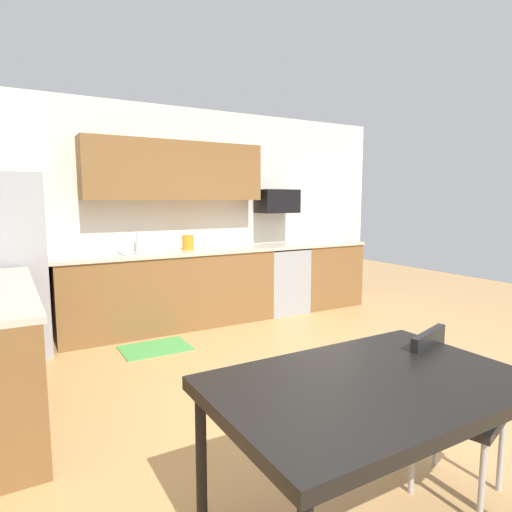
{
  "coord_description": "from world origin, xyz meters",
  "views": [
    {
      "loc": [
        -2.15,
        -2.71,
        1.56
      ],
      "look_at": [
        0.0,
        1.0,
        1.0
      ],
      "focal_mm": 30.68,
      "sensor_mm": 36.0,
      "label": 1
    }
  ],
  "objects_px": {
    "refrigerator": "(3,266)",
    "chair_near_table": "(446,398)",
    "microwave": "(277,201)",
    "dining_table": "(370,393)",
    "kettle": "(188,243)",
    "oven_range": "(281,279)"
  },
  "relations": [
    {
      "from": "dining_table",
      "to": "kettle",
      "type": "relative_size",
      "value": 7.0
    },
    {
      "from": "dining_table",
      "to": "microwave",
      "type": "bearing_deg",
      "value": 62.71
    },
    {
      "from": "microwave",
      "to": "dining_table",
      "type": "relative_size",
      "value": 0.39
    },
    {
      "from": "chair_near_table",
      "to": "kettle",
      "type": "distance_m",
      "value": 3.7
    },
    {
      "from": "kettle",
      "to": "microwave",
      "type": "bearing_deg",
      "value": 2.14
    },
    {
      "from": "microwave",
      "to": "chair_near_table",
      "type": "xyz_separation_m",
      "value": [
        -1.31,
        -3.71,
        -1.03
      ]
    },
    {
      "from": "dining_table",
      "to": "refrigerator",
      "type": "bearing_deg",
      "value": 110.88
    },
    {
      "from": "microwave",
      "to": "oven_range",
      "type": "bearing_deg",
      "value": -90.0
    },
    {
      "from": "refrigerator",
      "to": "dining_table",
      "type": "bearing_deg",
      "value": -69.12
    },
    {
      "from": "oven_range",
      "to": "dining_table",
      "type": "bearing_deg",
      "value": -117.92
    },
    {
      "from": "microwave",
      "to": "kettle",
      "type": "height_order",
      "value": "microwave"
    },
    {
      "from": "microwave",
      "to": "chair_near_table",
      "type": "bearing_deg",
      "value": -109.51
    },
    {
      "from": "refrigerator",
      "to": "chair_near_table",
      "type": "bearing_deg",
      "value": -60.27
    },
    {
      "from": "dining_table",
      "to": "kettle",
      "type": "distance_m",
      "value": 3.8
    },
    {
      "from": "microwave",
      "to": "dining_table",
      "type": "xyz_separation_m",
      "value": [
        -1.95,
        -3.79,
        -0.82
      ]
    },
    {
      "from": "microwave",
      "to": "dining_table",
      "type": "distance_m",
      "value": 4.34
    },
    {
      "from": "microwave",
      "to": "dining_table",
      "type": "height_order",
      "value": "microwave"
    },
    {
      "from": "microwave",
      "to": "chair_near_table",
      "type": "relative_size",
      "value": 0.64
    },
    {
      "from": "refrigerator",
      "to": "dining_table",
      "type": "xyz_separation_m",
      "value": [
        1.38,
        -3.61,
        -0.19
      ]
    },
    {
      "from": "microwave",
      "to": "dining_table",
      "type": "bearing_deg",
      "value": -117.29
    },
    {
      "from": "oven_range",
      "to": "microwave",
      "type": "bearing_deg",
      "value": 90.0
    },
    {
      "from": "refrigerator",
      "to": "chair_near_table",
      "type": "relative_size",
      "value": 2.13
    }
  ]
}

